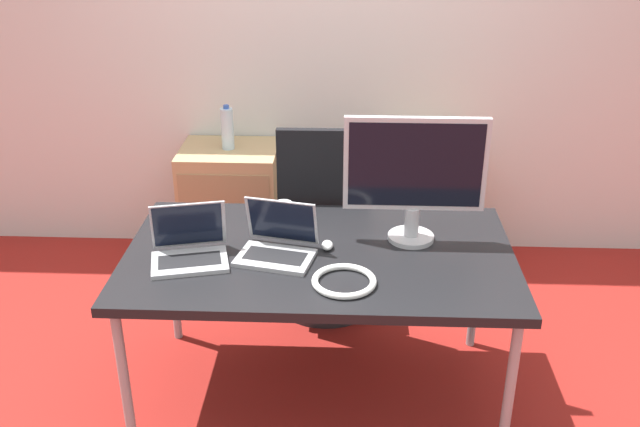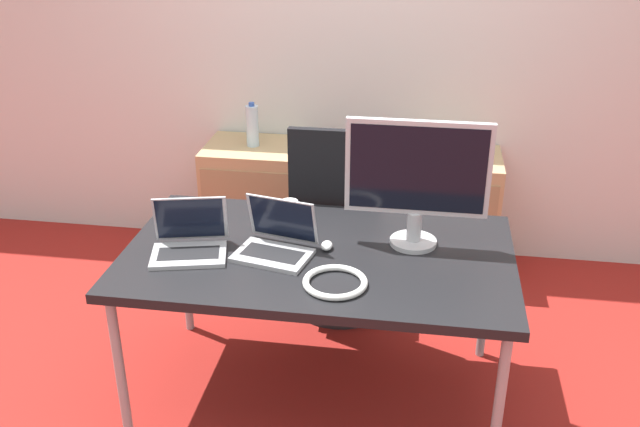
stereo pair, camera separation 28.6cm
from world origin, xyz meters
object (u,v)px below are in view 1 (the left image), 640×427
object	(u,v)px
coffee_cup_brown	(284,213)
cable_coil	(344,281)
water_bottle	(227,128)
coffee_cup_white	(284,224)
laptop_left	(277,245)
office_chair	(326,242)
monitor	(415,174)
cabinet_right	(424,209)
mouse	(327,245)
cabinet_left	(232,206)
laptop_right	(189,249)

from	to	relation	value
coffee_cup_brown	cable_coil	distance (m)	0.58
coffee_cup_brown	water_bottle	bearing A→B (deg)	112.65
coffee_cup_white	coffee_cup_brown	distance (m)	0.11
laptop_left	cable_coil	size ratio (longest dim) A/B	1.37
office_chair	cable_coil	bearing A→B (deg)	-83.95
laptop_left	monitor	bearing A→B (deg)	16.67
laptop_left	cable_coil	world-z (taller)	laptop_left
cabinet_right	coffee_cup_brown	world-z (taller)	coffee_cup_brown
monitor	mouse	bearing A→B (deg)	-164.03
water_bottle	cabinet_right	bearing A→B (deg)	-0.11
cabinet_right	cable_coil	xyz separation A→B (m)	(-0.45, -1.46, 0.37)
office_chair	laptop_left	distance (m)	0.84
office_chair	water_bottle	bearing A→B (deg)	137.99
cabinet_right	mouse	xyz separation A→B (m)	(-0.52, -1.19, 0.38)
cabinet_left	coffee_cup_white	world-z (taller)	coffee_cup_white
cabinet_left	mouse	xyz separation A→B (m)	(0.60, -1.19, 0.38)
cabinet_left	laptop_left	world-z (taller)	laptop_left
cable_coil	coffee_cup_brown	bearing A→B (deg)	118.05
office_chair	cable_coil	world-z (taller)	office_chair
cabinet_right	mouse	distance (m)	1.35
office_chair	laptop_left	bearing A→B (deg)	-102.81
laptop_right	cable_coil	world-z (taller)	laptop_right
monitor	mouse	size ratio (longest dim) A/B	8.12
monitor	cable_coil	xyz separation A→B (m)	(-0.27, -0.38, -0.28)
coffee_cup_white	coffee_cup_brown	bearing A→B (deg)	96.21
coffee_cup_brown	monitor	bearing A→B (deg)	-13.74
cabinet_right	monitor	distance (m)	1.28
water_bottle	coffee_cup_brown	world-z (taller)	water_bottle
cabinet_right	cable_coil	world-z (taller)	cable_coil
laptop_right	coffee_cup_white	world-z (taller)	laptop_right
office_chair	monitor	distance (m)	0.92
monitor	coffee_cup_brown	size ratio (longest dim) A/B	5.87
office_chair	cabinet_right	bearing A→B (deg)	43.00
cable_coil	laptop_left	bearing A→B (deg)	141.73
water_bottle	monitor	bearing A→B (deg)	-49.09
cabinet_right	coffee_cup_white	bearing A→B (deg)	-123.45
cabinet_left	coffee_cup_brown	size ratio (longest dim) A/B	7.23
cabinet_right	laptop_left	xyz separation A→B (m)	(-0.72, -1.25, 0.41)
cabinet_left	cable_coil	distance (m)	1.65
monitor	laptop_right	bearing A→B (deg)	-166.41
laptop_left	cable_coil	xyz separation A→B (m)	(0.27, -0.21, -0.03)
cabinet_right	mouse	world-z (taller)	mouse
laptop_left	mouse	bearing A→B (deg)	17.89
coffee_cup_white	cabinet_right	bearing A→B (deg)	56.55
monitor	coffee_cup_brown	xyz separation A→B (m)	(-0.55, 0.13, -0.25)
office_chair	mouse	distance (m)	0.76
cabinet_right	coffee_cup_white	distance (m)	1.35
cabinet_left	cable_coil	bearing A→B (deg)	-65.39
cabinet_left	coffee_cup_brown	xyz separation A→B (m)	(0.40, -0.96, 0.41)
cabinet_left	laptop_left	distance (m)	1.38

